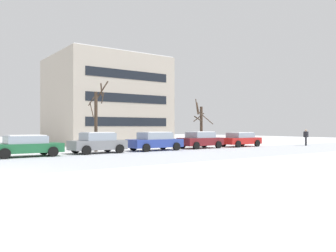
# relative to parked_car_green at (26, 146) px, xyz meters

# --- Properties ---
(parked_car_green) EXTENTS (4.37, 2.15, 1.38)m
(parked_car_green) POSITION_rel_parked_car_green_xyz_m (0.00, 0.00, 0.00)
(parked_car_green) COLOR #1E6038
(parked_car_green) RESTS_ON ground
(parked_car_gray) EXTENTS (3.91, 2.18, 1.52)m
(parked_car_gray) POSITION_rel_parked_car_green_xyz_m (4.94, 0.17, 0.06)
(parked_car_gray) COLOR slate
(parked_car_gray) RESTS_ON ground
(parked_car_blue) EXTENTS (4.46, 2.13, 1.50)m
(parked_car_blue) POSITION_rel_parked_car_green_xyz_m (9.88, 0.18, 0.05)
(parked_car_blue) COLOR #283D93
(parked_car_blue) RESTS_ON ground
(parked_car_maroon) EXTENTS (4.02, 2.12, 1.49)m
(parked_car_maroon) POSITION_rel_parked_car_green_xyz_m (14.82, 0.36, 0.05)
(parked_car_maroon) COLOR maroon
(parked_car_maroon) RESTS_ON ground
(parked_car_red) EXTENTS (4.19, 2.13, 1.38)m
(parked_car_red) POSITION_rel_parked_car_green_xyz_m (19.76, 0.19, 0.00)
(parked_car_red) COLOR red
(parked_car_red) RESTS_ON ground
(pedestrian_crossing) EXTENTS (0.50, 0.40, 1.66)m
(pedestrian_crossing) POSITION_rel_parked_car_green_xyz_m (26.47, -2.50, 0.26)
(pedestrian_crossing) COLOR black
(pedestrian_crossing) RESTS_ON ground
(tree_far_right) EXTENTS (1.43, 1.58, 5.47)m
(tree_far_right) POSITION_rel_parked_car_green_xyz_m (5.68, 2.00, 1.94)
(tree_far_right) COLOR #423326
(tree_far_right) RESTS_ON ground
(tree_far_left) EXTENTS (1.76, 1.79, 4.65)m
(tree_far_left) POSITION_rel_parked_car_green_xyz_m (16.76, 2.51, 1.47)
(tree_far_left) COLOR #423326
(tree_far_left) RESTS_ON ground
(building_far_right) EXTENTS (11.81, 10.88, 9.83)m
(building_far_right) POSITION_rel_parked_car_green_xyz_m (12.16, 13.93, 4.20)
(building_far_right) COLOR #B2A899
(building_far_right) RESTS_ON ground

